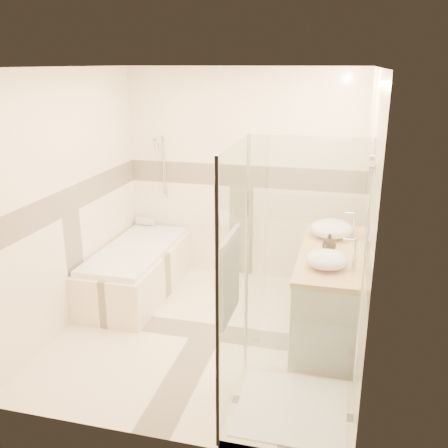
% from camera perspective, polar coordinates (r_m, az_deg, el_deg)
% --- Properties ---
extents(room, '(2.82, 3.02, 2.52)m').
position_cam_1_polar(room, '(4.54, -1.28, 1.64)').
color(room, '#FDE8C9').
rests_on(room, ground).
extents(bathtub, '(0.75, 1.70, 0.56)m').
position_cam_1_polar(bathtub, '(5.78, -9.92, -4.98)').
color(bathtub, '#FFEACB').
rests_on(bathtub, ground).
extents(vanity, '(0.58, 1.62, 0.85)m').
position_cam_1_polar(vanity, '(4.96, 11.81, -7.60)').
color(vanity, white).
rests_on(vanity, ground).
extents(shower_enclosure, '(0.96, 0.93, 2.04)m').
position_cam_1_polar(shower_enclosure, '(3.82, 6.35, -14.21)').
color(shower_enclosure, '#FFEACB').
rests_on(shower_enclosure, ground).
extents(vessel_sink_near, '(0.44, 0.44, 0.17)m').
position_cam_1_polar(vessel_sink_near, '(5.15, 12.18, -0.53)').
color(vessel_sink_near, white).
rests_on(vessel_sink_near, vanity).
extents(vessel_sink_far, '(0.37, 0.37, 0.15)m').
position_cam_1_polar(vessel_sink_far, '(4.38, 11.68, -3.99)').
color(vessel_sink_far, white).
rests_on(vessel_sink_far, vanity).
extents(faucet_near, '(0.12, 0.03, 0.28)m').
position_cam_1_polar(faucet_near, '(5.12, 14.64, 0.10)').
color(faucet_near, silver).
rests_on(faucet_near, vanity).
extents(faucet_far, '(0.12, 0.03, 0.29)m').
position_cam_1_polar(faucet_far, '(4.35, 14.59, -3.07)').
color(faucet_far, silver).
rests_on(faucet_far, vanity).
extents(amenity_bottle_a, '(0.08, 0.08, 0.14)m').
position_cam_1_polar(amenity_bottle_a, '(4.67, 11.88, -2.65)').
color(amenity_bottle_a, black).
rests_on(amenity_bottle_a, vanity).
extents(amenity_bottle_b, '(0.17, 0.17, 0.17)m').
position_cam_1_polar(amenity_bottle_b, '(4.76, 11.95, -2.09)').
color(amenity_bottle_b, black).
rests_on(amenity_bottle_b, vanity).
extents(folded_towels, '(0.23, 0.31, 0.09)m').
position_cam_1_polar(folded_towels, '(5.37, 12.25, -0.24)').
color(folded_towels, silver).
rests_on(folded_towels, vanity).
extents(rolled_towel, '(0.22, 0.10, 0.10)m').
position_cam_1_polar(rolled_towel, '(6.42, -8.99, 0.29)').
color(rolled_towel, silver).
rests_on(rolled_towel, bathtub).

